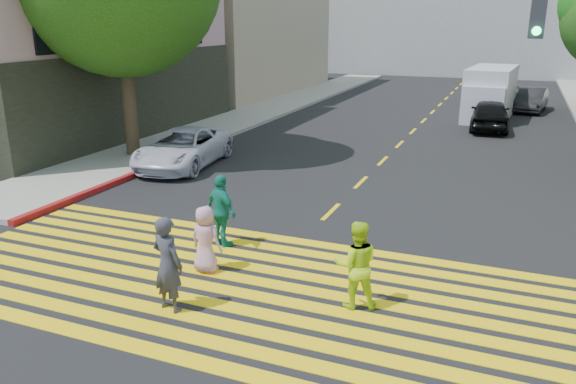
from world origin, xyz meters
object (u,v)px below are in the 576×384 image
Objects in this scene: pedestrian_extra at (222,211)px; white_sedan at (183,148)px; white_van at (490,95)px; pedestrian_woman at (356,265)px; dark_car_parked at (531,100)px; pedestrian_child at (206,239)px; silver_car at (501,93)px; dark_car_near at (490,114)px; pedestrian_man at (168,264)px.

pedestrian_extra is 0.36× the size of white_sedan.
pedestrian_woman is at bearing -88.13° from white_van.
white_sedan is 1.18× the size of dark_car_parked.
white_sedan is at bearing -49.56° from pedestrian_child.
pedestrian_woman is 3.82m from pedestrian_extra.
pedestrian_woman is 0.35× the size of white_sedan.
pedestrian_extra reaches higher than silver_car.
pedestrian_woman is at bearing -48.98° from white_sedan.
dark_car_near is 0.75× the size of white_van.
pedestrian_extra is 0.34× the size of silver_car.
silver_car is at bearing -94.52° from dark_car_near.
pedestrian_man is 20.13m from dark_car_near.
pedestrian_child is 25.41m from dark_car_parked.
silver_car is 0.86× the size of white_van.
pedestrian_child is 21.68m from white_van.
dark_car_near is (9.32, 11.02, 0.07)m from white_sedan.
white_van is (-2.03, -3.38, 0.57)m from dark_car_parked.
dark_car_parked is 3.99m from white_van.
pedestrian_man reaches higher than pedestrian_child.
white_van is (3.89, 22.88, 0.35)m from pedestrian_man.
pedestrian_child is at bearing -69.54° from pedestrian_man.
silver_car is (9.48, 19.75, 0.06)m from white_sedan.
dark_car_parked is at bearing -108.76° from dark_car_near.
pedestrian_man is 0.36× the size of silver_car.
pedestrian_woman is at bearing -89.09° from dark_car_parked.
pedestrian_man reaches higher than pedestrian_extra.
pedestrian_woman is at bearing 82.80° from dark_car_near.
pedestrian_man is 0.31× the size of white_van.
white_sedan is at bearing -63.67° from pedestrian_woman.
pedestrian_child is 18.61m from dark_car_near.
silver_car is (4.28, 28.44, -0.16)m from pedestrian_man.
pedestrian_extra is (-0.54, 2.89, -0.04)m from pedestrian_man.
pedestrian_man is at bearing 2.65° from pedestrian_woman.
dark_car_near is at bearing -88.46° from pedestrian_man.
pedestrian_woman reaches higher than white_sedan.
white_sedan is (-4.65, 5.79, -0.18)m from pedestrian_extra.
pedestrian_woman is 18.42m from dark_car_near.
white_van reaches higher than dark_car_near.
pedestrian_extra is at bearing -65.98° from pedestrian_man.
pedestrian_extra is 24.25m from dark_car_parked.
silver_car is 1.23× the size of dark_car_parked.
pedestrian_man is 1.05× the size of pedestrian_extra.
pedestrian_extra reaches higher than white_sedan.
dark_car_near is at bearing -81.32° from white_van.
pedestrian_extra is 0.42× the size of dark_car_parked.
dark_car_near reaches higher than silver_car.
pedestrian_woman is 0.41× the size of dark_car_parked.
white_van is (0.94, 21.56, 0.42)m from pedestrian_woman.
dark_car_parked is at bearing -118.33° from pedestrian_woman.
pedestrian_extra reaches higher than dark_car_near.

